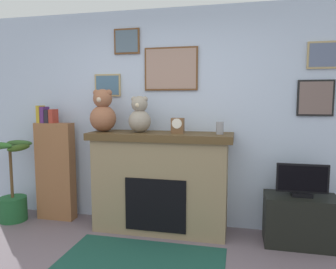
{
  "coord_description": "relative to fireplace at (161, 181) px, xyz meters",
  "views": [
    {
      "loc": [
        0.82,
        -1.77,
        1.53
      ],
      "look_at": [
        0.03,
        1.7,
        1.13
      ],
      "focal_mm": 33.58,
      "sensor_mm": 36.0,
      "label": 1
    }
  ],
  "objects": [
    {
      "name": "mantel_clock",
      "position": [
        0.2,
        -0.02,
        0.66
      ],
      "size": [
        0.14,
        0.1,
        0.17
      ],
      "color": "brown",
      "rests_on": "fireplace"
    },
    {
      "name": "television",
      "position": [
        1.53,
        -0.06,
        0.11
      ],
      "size": [
        0.51,
        0.14,
        0.34
      ],
      "color": "black",
      "rests_on": "tv_stand"
    },
    {
      "name": "tv_stand",
      "position": [
        1.53,
        -0.05,
        -0.32
      ],
      "size": [
        0.73,
        0.4,
        0.53
      ],
      "primitive_type": "cube",
      "color": "black",
      "rests_on": "ground_plane"
    },
    {
      "name": "bookshelf",
      "position": [
        -1.4,
        0.05,
        0.07
      ],
      "size": [
        0.48,
        0.16,
        1.45
      ],
      "color": "#905D39",
      "rests_on": "ground_plane"
    },
    {
      "name": "teddy_bear_brown",
      "position": [
        -0.7,
        -0.02,
        0.8
      ],
      "size": [
        0.31,
        0.31,
        0.5
      ],
      "color": "#965D41",
      "rests_on": "fireplace"
    },
    {
      "name": "back_wall",
      "position": [
        0.06,
        0.31,
        0.72
      ],
      "size": [
        5.2,
        0.15,
        2.6
      ],
      "color": "silver",
      "rests_on": "ground_plane"
    },
    {
      "name": "fireplace",
      "position": [
        0.0,
        0.0,
        0.0
      ],
      "size": [
        1.64,
        0.55,
        1.15
      ],
      "color": "#8E7959",
      "rests_on": "ground_plane"
    },
    {
      "name": "candle_jar",
      "position": [
        0.67,
        -0.02,
        0.64
      ],
      "size": [
        0.08,
        0.08,
        0.14
      ],
      "primitive_type": "cylinder",
      "color": "gray",
      "rests_on": "fireplace"
    },
    {
      "name": "potted_plant",
      "position": [
        -1.9,
        -0.14,
        -0.22
      ],
      "size": [
        0.46,
        0.48,
        1.03
      ],
      "color": "#1E592D",
      "rests_on": "ground_plane"
    },
    {
      "name": "teddy_bear_grey",
      "position": [
        -0.24,
        -0.02,
        0.76
      ],
      "size": [
        0.26,
        0.26,
        0.42
      ],
      "color": "gray",
      "rests_on": "fireplace"
    }
  ]
}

